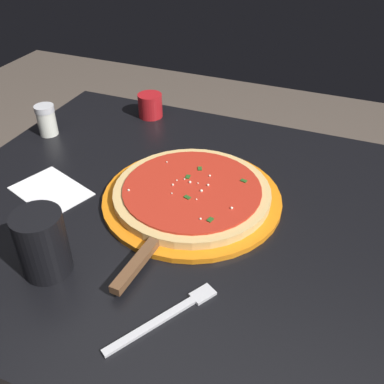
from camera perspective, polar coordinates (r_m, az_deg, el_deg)
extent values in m
cube|color=black|center=(1.47, -10.73, -3.33)|extent=(0.06, 0.06, 0.75)
cube|color=black|center=(1.31, 21.99, -11.78)|extent=(0.06, 0.06, 0.75)
cube|color=black|center=(0.84, -1.46, -2.97)|extent=(0.95, 0.80, 0.03)
cylinder|color=orange|center=(0.85, 0.00, -0.80)|extent=(0.34, 0.34, 0.01)
cylinder|color=#DBB26B|center=(0.84, 0.00, -0.07)|extent=(0.30, 0.30, 0.02)
cylinder|color=red|center=(0.83, 0.00, 0.48)|extent=(0.26, 0.26, 0.00)
sphere|color=#EFEACC|center=(0.82, -2.54, -0.04)|extent=(0.00, 0.00, 0.00)
sphere|color=#EFEACC|center=(0.80, 0.48, -1.12)|extent=(0.00, 0.00, 0.00)
sphere|color=#EFEACC|center=(0.83, -8.23, 0.24)|extent=(0.00, 0.00, 0.00)
sphere|color=#EFEACC|center=(0.85, -1.99, 1.53)|extent=(0.00, 0.00, 0.00)
sphere|color=#EFEACC|center=(0.86, 2.31, 2.13)|extent=(0.00, 0.00, 0.00)
sphere|color=#EFEACC|center=(0.76, 1.11, -3.50)|extent=(0.00, 0.00, 0.00)
sphere|color=#EFEACC|center=(0.84, 2.10, 0.91)|extent=(0.00, 0.00, 0.00)
sphere|color=#EFEACC|center=(0.84, 0.78, 1.16)|extent=(0.00, 0.00, 0.00)
sphere|color=#EFEACC|center=(0.79, 5.26, -1.94)|extent=(0.01, 0.01, 0.01)
sphere|color=#EFEACC|center=(0.82, 1.23, 0.16)|extent=(0.01, 0.01, 0.01)
sphere|color=#EFEACC|center=(0.85, -0.98, 1.68)|extent=(0.00, 0.00, 0.00)
sphere|color=#EFEACC|center=(0.91, -3.29, 3.90)|extent=(0.00, 0.00, 0.00)
sphere|color=#EFEACC|center=(0.84, -2.51, 0.94)|extent=(0.00, 0.00, 0.00)
sphere|color=#EFEACC|center=(0.85, -0.51, 1.34)|extent=(0.01, 0.01, 0.01)
cube|color=#23561E|center=(0.86, -0.54, 2.00)|extent=(0.01, 0.01, 0.00)
cube|color=#23561E|center=(0.85, 6.73, 1.46)|extent=(0.01, 0.01, 0.00)
cube|color=#23561E|center=(0.88, 1.12, 3.04)|extent=(0.01, 0.01, 0.00)
cube|color=#23561E|center=(0.76, 2.38, -3.60)|extent=(0.01, 0.01, 0.00)
cube|color=#23561E|center=(0.80, -0.68, -0.77)|extent=(0.01, 0.01, 0.00)
cube|color=silver|center=(0.78, -3.04, -4.19)|extent=(0.08, 0.09, 0.00)
cube|color=brown|center=(0.71, -7.32, -9.04)|extent=(0.03, 0.13, 0.01)
cylinder|color=black|center=(0.71, -18.86, -6.35)|extent=(0.08, 0.08, 0.11)
cylinder|color=#B2191E|center=(1.15, -5.44, 11.12)|extent=(0.06, 0.06, 0.06)
cube|color=white|center=(0.92, -17.86, 0.12)|extent=(0.18, 0.15, 0.00)
cube|color=silver|center=(0.64, -5.39, -16.87)|extent=(0.09, 0.14, 0.00)
cube|color=silver|center=(0.68, 1.40, -13.12)|extent=(0.04, 0.04, 0.00)
cylinder|color=silver|center=(1.12, -18.29, 8.53)|extent=(0.04, 0.04, 0.06)
cylinder|color=silver|center=(1.10, -18.66, 10.23)|extent=(0.05, 0.05, 0.01)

